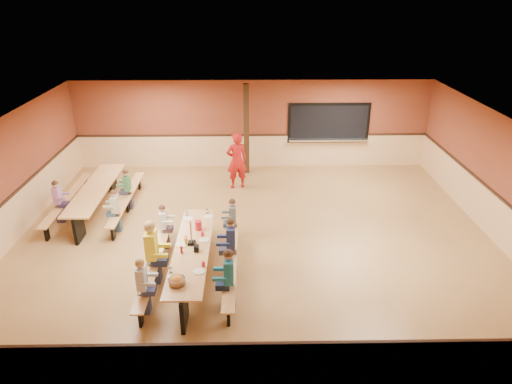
{
  "coord_description": "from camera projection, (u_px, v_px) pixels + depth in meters",
  "views": [
    {
      "loc": [
        -0.15,
        -10.04,
        5.89
      ],
      "look_at": [
        0.04,
        0.26,
        1.15
      ],
      "focal_mm": 32.0,
      "sensor_mm": 36.0,
      "label": 1
    }
  ],
  "objects": [
    {
      "name": "seated_child_char_right",
      "position": [
        233.0,
        221.0,
        11.15
      ],
      "size": [
        0.35,
        0.28,
        1.16
      ],
      "primitive_type": null,
      "color": "#585F62",
      "rests_on": "ground"
    },
    {
      "name": "cafeteria_table_second",
      "position": [
        96.0,
        195.0,
        12.68
      ],
      "size": [
        1.91,
        3.7,
        0.74
      ],
      "color": "#BE864B",
      "rests_on": "ground"
    },
    {
      "name": "kitchen_pass_through",
      "position": [
        329.0,
        125.0,
        15.51
      ],
      "size": [
        2.78,
        0.28,
        1.38
      ],
      "color": "black",
      "rests_on": "ground"
    },
    {
      "name": "seated_adult_yellow",
      "position": [
        152.0,
        252.0,
        9.61
      ],
      "size": [
        0.48,
        0.39,
        1.43
      ],
      "primitive_type": null,
      "color": "yellow",
      "rests_on": "ground"
    },
    {
      "name": "seated_child_navy_right",
      "position": [
        231.0,
        245.0,
        10.03
      ],
      "size": [
        0.4,
        0.33,
        1.28
      ],
      "primitive_type": null,
      "color": "navy",
      "rests_on": "ground"
    },
    {
      "name": "table_paddle",
      "position": [
        192.0,
        239.0,
        9.81
      ],
      "size": [
        0.16,
        0.16,
        0.56
      ],
      "color": "black",
      "rests_on": "cafeteria_table_main"
    },
    {
      "name": "condiment_ketchup",
      "position": [
        182.0,
        250.0,
        9.5
      ],
      "size": [
        0.06,
        0.06,
        0.17
      ],
      "primitive_type": "cylinder",
      "color": "#B2140F",
      "rests_on": "cafeteria_table_main"
    },
    {
      "name": "place_settings",
      "position": [
        192.0,
        245.0,
        9.72
      ],
      "size": [
        0.65,
        3.3,
        0.11
      ],
      "primitive_type": null,
      "color": "beige",
      "rests_on": "cafeteria_table_main"
    },
    {
      "name": "structural_post",
      "position": [
        246.0,
        130.0,
        14.95
      ],
      "size": [
        0.18,
        0.18,
        3.0
      ],
      "primitive_type": "cube",
      "color": "black",
      "rests_on": "ground"
    },
    {
      "name": "cafeteria_table_main",
      "position": [
        193.0,
        256.0,
        9.83
      ],
      "size": [
        1.91,
        3.7,
        0.74
      ],
      "color": "#BE864B",
      "rests_on": "ground"
    },
    {
      "name": "seated_child_purple_sec",
      "position": [
        59.0,
        202.0,
        12.12
      ],
      "size": [
        0.35,
        0.29,
        1.18
      ],
      "primitive_type": null,
      "color": "#9F6798",
      "rests_on": "ground"
    },
    {
      "name": "seated_child_green_sec",
      "position": [
        128.0,
        189.0,
        12.87
      ],
      "size": [
        0.34,
        0.28,
        1.16
      ],
      "primitive_type": null,
      "color": "#3A754A",
      "rests_on": "ground"
    },
    {
      "name": "condiment_mustard",
      "position": [
        186.0,
        241.0,
        9.81
      ],
      "size": [
        0.06,
        0.06,
        0.17
      ],
      "primitive_type": "cylinder",
      "color": "yellow",
      "rests_on": "cafeteria_table_main"
    },
    {
      "name": "standing_woman",
      "position": [
        237.0,
        161.0,
        14.07
      ],
      "size": [
        0.74,
        0.59,
        1.79
      ],
      "primitive_type": "imported",
      "rotation": [
        0.0,
        0.0,
        3.42
      ],
      "color": "#AE1513",
      "rests_on": "ground"
    },
    {
      "name": "seated_child_teal_right",
      "position": [
        229.0,
        279.0,
        8.88
      ],
      "size": [
        0.4,
        0.33,
        1.28
      ],
      "primitive_type": null,
      "color": "#1D6A86",
      "rests_on": "ground"
    },
    {
      "name": "napkin_dispenser",
      "position": [
        196.0,
        248.0,
        9.59
      ],
      "size": [
        0.1,
        0.14,
        0.13
      ],
      "primitive_type": "cube",
      "color": "black",
      "rests_on": "cafeteria_table_main"
    },
    {
      "name": "chip_bowl",
      "position": [
        177.0,
        281.0,
        8.53
      ],
      "size": [
        0.32,
        0.32,
        0.15
      ],
      "primitive_type": null,
      "color": "orange",
      "rests_on": "cafeteria_table_main"
    },
    {
      "name": "seated_child_grey_left",
      "position": [
        164.0,
        227.0,
        10.93
      ],
      "size": [
        0.33,
        0.27,
        1.13
      ],
      "primitive_type": null,
      "color": "white",
      "rests_on": "ground"
    },
    {
      "name": "room_envelope",
      "position": [
        255.0,
        213.0,
        11.3
      ],
      "size": [
        12.04,
        10.04,
        3.02
      ],
      "color": "brown",
      "rests_on": "ground"
    },
    {
      "name": "seated_child_tan_sec",
      "position": [
        116.0,
        211.0,
        11.67
      ],
      "size": [
        0.33,
        0.27,
        1.14
      ],
      "primitive_type": null,
      "color": "#ACA888",
      "rests_on": "ground"
    },
    {
      "name": "punch_pitcher",
      "position": [
        198.0,
        225.0,
        10.4
      ],
      "size": [
        0.16,
        0.16,
        0.22
      ],
      "primitive_type": "cylinder",
      "color": "red",
      "rests_on": "cafeteria_table_main"
    },
    {
      "name": "ground",
      "position": [
        255.0,
        237.0,
        11.58
      ],
      "size": [
        12.0,
        12.0,
        0.0
      ],
      "primitive_type": "plane",
      "color": "olive",
      "rests_on": "ground"
    },
    {
      "name": "seated_child_white_left",
      "position": [
        143.0,
        286.0,
        8.73
      ],
      "size": [
        0.36,
        0.3,
        1.2
      ],
      "primitive_type": null,
      "color": "silver",
      "rests_on": "ground"
    }
  ]
}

